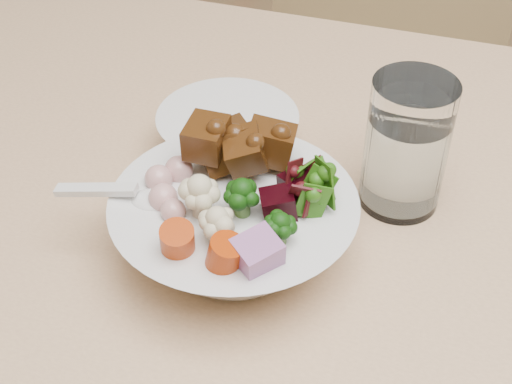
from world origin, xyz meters
TOP-DOWN VIEW (x-y plane):
  - chair_far at (-0.35, 0.87)m, footprint 0.51×0.51m
  - food_bowl at (-0.48, 0.22)m, footprint 0.21×0.21m
  - soup_spoon at (-0.56, 0.22)m, footprint 0.11×0.03m
  - water_glass at (-0.34, 0.32)m, footprint 0.08×0.08m
  - side_bowl at (-0.51, 0.37)m, footprint 0.14×0.14m

SIDE VIEW (x-z plane):
  - chair_far at x=-0.35m, z-range 0.06..0.99m
  - side_bowl at x=-0.51m, z-range 0.75..0.80m
  - food_bowl at x=-0.48m, z-range 0.73..0.84m
  - water_glass at x=-0.34m, z-range 0.74..0.87m
  - soup_spoon at x=-0.56m, z-range 0.80..0.82m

